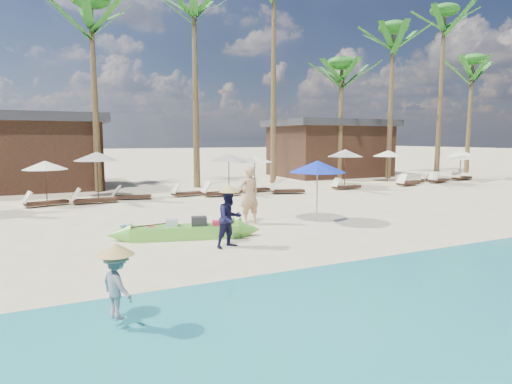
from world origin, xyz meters
name	(u,v)px	position (x,y,z in m)	size (l,w,h in m)	color
ground	(275,242)	(0.00, 0.00, 0.00)	(240.00, 240.00, 0.00)	beige
wet_sand_strip	(407,304)	(0.00, -5.00, 0.00)	(240.00, 4.50, 0.01)	tan
green_canoe	(186,231)	(-2.13, 1.49, 0.21)	(4.86, 1.57, 0.63)	#5EB938
tourist	(249,195)	(0.43, 2.67, 0.98)	(0.72, 0.47, 1.97)	tan
vendor_green	(230,219)	(-1.35, 0.01, 0.78)	(0.75, 0.59, 1.55)	black
vendor_yellow	(117,285)	(-4.72, -3.90, 0.70)	(0.68, 0.39, 1.05)	gray
blue_umbrella	(318,167)	(2.69, 1.96, 1.94)	(1.99, 1.99, 2.14)	#99999E
resort_parasol_4	(45,165)	(-5.85, 10.07, 1.75)	(1.89, 1.89, 1.94)	#3B2418
lounger_4_left	(43,202)	(-6.00, 9.84, 0.20)	(1.88, 1.01, 0.61)	#3B2418
lounger_4_right	(92,199)	(-4.05, 9.78, 0.22)	(1.94, 0.70, 0.65)	#3B2418
resort_parasol_5	(97,156)	(-3.61, 11.75, 2.03)	(2.19, 2.19, 2.25)	#3B2418
lounger_5_left	(130,195)	(-2.30, 10.42, 0.20)	(1.83, 1.05, 0.60)	#3B2418
resort_parasol_6	(229,157)	(2.94, 10.85, 1.90)	(2.05, 2.05, 2.11)	#3B2418
lounger_6_left	(186,192)	(0.44, 10.40, 0.20)	(1.81, 0.82, 0.59)	#3B2418
lounger_6_right	(219,192)	(1.95, 9.68, 0.23)	(2.00, 0.63, 0.68)	#3B2418
resort_parasol_7	(255,159)	(4.39, 10.67, 1.81)	(1.95, 1.95, 2.01)	#3B2418
lounger_7_left	(254,189)	(4.18, 10.37, 0.19)	(1.78, 0.84, 0.58)	#3B2418
lounger_7_right	(286,190)	(5.48, 9.14, 0.20)	(1.87, 0.96, 0.61)	#3B2418
resort_parasol_8	(345,153)	(10.50, 10.79, 2.02)	(2.17, 2.17, 2.24)	#3B2418
lounger_8_left	(345,186)	(9.45, 9.37, 0.20)	(1.76, 0.54, 0.60)	#3B2418
resort_parasol_9	(388,153)	(14.78, 11.79, 1.90)	(2.05, 2.05, 2.11)	#3B2418
lounger_9_left	(407,183)	(14.07, 9.26, 0.20)	(1.88, 0.94, 0.61)	#3B2418
lounger_9_right	(410,181)	(15.00, 9.97, 0.20)	(1.78, 0.60, 0.60)	#3B2418
resort_parasol_10	(461,157)	(19.83, 10.20, 1.67)	(1.80, 1.80, 1.85)	#3B2418
lounger_10_left	(432,179)	(17.56, 10.53, 0.19)	(1.72, 0.84, 0.56)	#3B2418
lounger_10_right	(438,179)	(17.33, 9.80, 0.22)	(2.06, 1.15, 0.67)	#3B2418
resort_parasol_11	(461,153)	(20.69, 10.92, 1.87)	(2.01, 2.01, 2.07)	#3B2418
lounger_11_left	(461,177)	(20.23, 10.44, 0.22)	(2.03, 1.04, 0.66)	#3B2418
palm_3	(92,29)	(-3.36, 14.27, 8.58)	(2.08, 2.08, 10.52)	brown
palm_4	(194,23)	(2.15, 14.01, 9.45)	(2.08, 2.08, 11.70)	brown
palm_5	(274,11)	(7.45, 14.38, 10.82)	(2.08, 2.08, 13.60)	brown
palm_6	(342,78)	(12.84, 14.52, 7.05)	(2.08, 2.08, 8.51)	brown
palm_7	(393,52)	(16.57, 13.68, 8.99)	(2.08, 2.08, 11.08)	brown
palm_8	(443,39)	(21.07, 13.33, 10.18)	(2.08, 2.08, 12.70)	brown
palm_9	(472,76)	(26.21, 14.81, 8.06)	(2.08, 2.08, 9.82)	brown
pavilion_west	(4,151)	(-8.00, 17.50, 2.19)	(10.80, 6.60, 4.30)	#3B2418
pavilion_east	(329,148)	(14.00, 17.50, 2.20)	(8.80, 6.60, 4.30)	#3B2418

